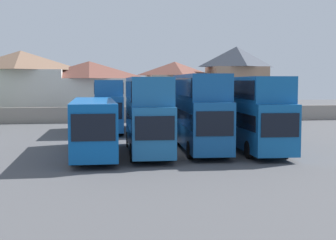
{
  "coord_description": "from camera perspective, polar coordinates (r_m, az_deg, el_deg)",
  "views": [
    {
      "loc": [
        -5.32,
        -31.08,
        4.68
      ],
      "look_at": [
        0.0,
        3.0,
        1.92
      ],
      "focal_mm": 51.08,
      "sensor_mm": 36.0,
      "label": 1
    }
  ],
  "objects": [
    {
      "name": "bus_4",
      "position": [
        33.17,
        9.85,
        1.28
      ],
      "size": [
        2.98,
        11.48,
        5.01
      ],
      "rotation": [
        0.0,
        0.0,
        -1.61
      ],
      "color": "#12589B",
      "rests_on": "ground"
    },
    {
      "name": "house_terrace_right",
      "position": [
        64.06,
        0.82,
        3.74
      ],
      "size": [
        7.38,
        8.24,
        7.37
      ],
      "color": "tan",
      "rests_on": "ground"
    },
    {
      "name": "house_terrace_left",
      "position": [
        62.5,
        -17.09,
        4.08
      ],
      "size": [
        10.8,
        7.86,
        8.56
      ],
      "color": "silver",
      "rests_on": "ground"
    },
    {
      "name": "bus_2",
      "position": [
        31.16,
        -2.48,
        1.09
      ],
      "size": [
        2.84,
        10.51,
        4.96
      ],
      "rotation": [
        0.0,
        0.0,
        -1.61
      ],
      "color": "#1B5F9A",
      "rests_on": "ground"
    },
    {
      "name": "bus_1",
      "position": [
        30.91,
        -8.88,
        -0.44
      ],
      "size": [
        2.7,
        11.74,
        3.52
      ],
      "rotation": [
        0.0,
        0.0,
        -1.57
      ],
      "color": "#0B53A4",
      "rests_on": "ground"
    },
    {
      "name": "house_terrace_centre",
      "position": [
        61.44,
        -9.35,
        3.61
      ],
      "size": [
        10.6,
        6.89,
        7.29
      ],
      "color": "silver",
      "rests_on": "ground"
    },
    {
      "name": "house_terrace_far_right",
      "position": [
        64.45,
        8.15,
        4.61
      ],
      "size": [
        7.42,
        6.51,
        9.37
      ],
      "color": "#9E7A60",
      "rests_on": "ground"
    },
    {
      "name": "bus_6",
      "position": [
        46.05,
        -1.59,
        2.17
      ],
      "size": [
        2.73,
        11.77,
        4.88
      ],
      "rotation": [
        0.0,
        0.0,
        -1.6
      ],
      "color": "#1E5BA4",
      "rests_on": "ground"
    },
    {
      "name": "depot_boundary_wall",
      "position": [
        55.78,
        -3.38,
        0.67
      ],
      "size": [
        56.0,
        0.5,
        1.8
      ],
      "primitive_type": "cube",
      "color": "gray",
      "rests_on": "ground"
    },
    {
      "name": "bus_3",
      "position": [
        32.27,
        3.79,
        1.4
      ],
      "size": [
        2.99,
        10.36,
        5.17
      ],
      "rotation": [
        0.0,
        0.0,
        -1.62
      ],
      "color": "#145294",
      "rests_on": "ground"
    },
    {
      "name": "bus_7",
      "position": [
        46.38,
        2.93,
        2.26
      ],
      "size": [
        2.69,
        10.39,
        5.01
      ],
      "rotation": [
        0.0,
        0.0,
        -1.59
      ],
      "color": "#1762A2",
      "rests_on": "ground"
    },
    {
      "name": "bus_5",
      "position": [
        45.25,
        -7.09,
        2.06
      ],
      "size": [
        2.75,
        10.39,
        4.84
      ],
      "rotation": [
        0.0,
        0.0,
        -1.6
      ],
      "color": "#1E5C9F",
      "rests_on": "ground"
    },
    {
      "name": "ground",
      "position": [
        49.59,
        -2.67,
        -0.85
      ],
      "size": [
        140.0,
        140.0,
        0.0
      ],
      "primitive_type": "plane",
      "color": "#4C4C4F"
    }
  ]
}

